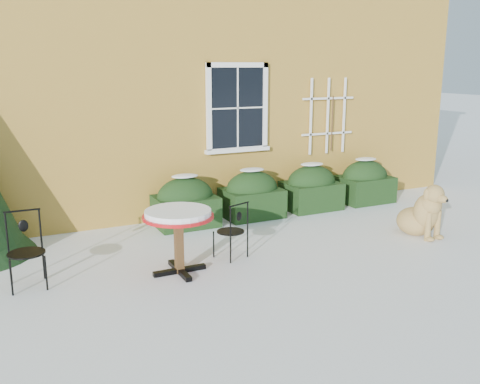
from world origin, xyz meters
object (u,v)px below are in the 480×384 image
patio_chair_near (232,230)px  dog (423,214)px  patio_chair_far (26,250)px  bistro_table (178,221)px

patio_chair_near → dog: (3.23, -0.43, -0.05)m
patio_chair_far → dog: bearing=-4.3°
patio_chair_near → dog: size_ratio=0.81×
bistro_table → patio_chair_far: patio_chair_far is taller
patio_chair_near → dog: 3.26m
patio_chair_near → patio_chair_far: size_ratio=0.87×
bistro_table → patio_chair_far: (-1.87, 0.43, -0.25)m
bistro_table → patio_chair_near: bearing=13.3°
bistro_table → dog: size_ratio=0.91×
patio_chair_far → bistro_table: bearing=-11.0°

